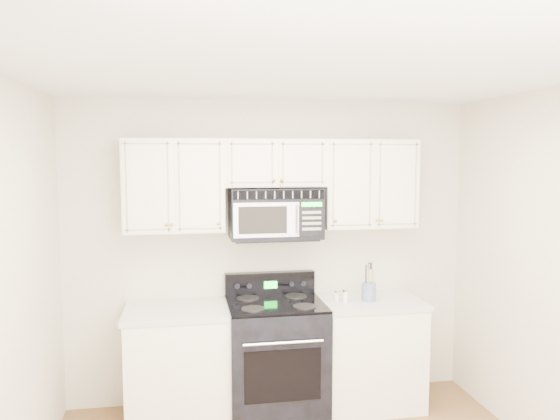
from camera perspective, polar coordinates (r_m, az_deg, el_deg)
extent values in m
cube|color=white|center=(3.03, 4.45, 14.52)|extent=(3.50, 3.50, 0.01)
cube|color=beige|center=(4.78, -0.95, -4.36)|extent=(3.50, 0.01, 2.60)
cube|color=#F1EBC9|center=(4.65, -10.44, -15.76)|extent=(0.82, 0.63, 0.88)
cube|color=silver|center=(4.51, -10.54, -10.30)|extent=(0.86, 0.65, 0.04)
cube|color=black|center=(4.85, -10.35, -19.89)|extent=(0.82, 0.55, 0.10)
cube|color=#F1EBC9|center=(4.90, 9.27, -14.60)|extent=(0.82, 0.63, 0.88)
cube|color=silver|center=(4.76, 9.36, -9.40)|extent=(0.86, 0.65, 0.04)
cube|color=black|center=(5.09, 9.04, -18.58)|extent=(0.82, 0.55, 0.10)
cube|color=black|center=(4.68, -0.47, -15.26)|extent=(0.78, 0.67, 0.92)
cube|color=black|center=(4.38, 0.31, -16.95)|extent=(0.60, 0.01, 0.41)
cylinder|color=silver|center=(4.26, 0.37, -13.72)|extent=(0.62, 0.02, 0.02)
cube|color=black|center=(4.54, -0.48, -9.76)|extent=(0.78, 0.67, 0.02)
cube|color=black|center=(4.80, -1.07, -7.71)|extent=(0.78, 0.08, 0.21)
cube|color=#09F524|center=(4.75, -0.99, -7.83)|extent=(0.11, 0.00, 0.06)
cube|color=#F1EBC9|center=(4.49, -11.01, 2.53)|extent=(0.80, 0.33, 0.75)
cube|color=#F1EBC9|center=(4.76, 9.18, 2.73)|extent=(0.80, 0.33, 0.75)
cube|color=#F1EBC9|center=(4.55, -0.63, 4.94)|extent=(0.84, 0.33, 0.39)
sphere|color=#B4953A|center=(4.33, -11.24, -1.51)|extent=(0.03, 0.03, 0.03)
sphere|color=#B4953A|center=(4.34, -6.48, -1.42)|extent=(0.03, 0.03, 0.03)
sphere|color=#B4953A|center=(4.50, 5.81, -1.16)|extent=(0.03, 0.03, 0.03)
sphere|color=#B4953A|center=(4.61, 10.12, -1.06)|extent=(0.03, 0.03, 0.03)
sphere|color=#B4953A|center=(4.36, -0.61, 3.13)|extent=(0.03, 0.03, 0.03)
sphere|color=#B4953A|center=(4.37, 0.17, 3.14)|extent=(0.03, 0.03, 0.03)
cylinder|color=#C32200|center=(4.37, 0.05, 2.42)|extent=(0.00, 0.00, 0.11)
sphere|color=#B4953A|center=(4.37, 0.05, 1.63)|extent=(0.04, 0.04, 0.04)
cube|color=black|center=(4.55, -0.50, -0.31)|extent=(0.76, 0.38, 0.42)
cube|color=tan|center=(4.35, -0.10, 1.60)|extent=(0.74, 0.01, 0.07)
cube|color=#B3B4BB|center=(4.35, -1.42, -1.05)|extent=(0.53, 0.01, 0.28)
cube|color=black|center=(4.33, -1.80, -1.07)|extent=(0.39, 0.01, 0.22)
cube|color=black|center=(4.42, 3.32, -0.95)|extent=(0.21, 0.01, 0.28)
cube|color=#09F524|center=(4.40, 3.35, 0.59)|extent=(0.17, 0.00, 0.03)
cylinder|color=silver|center=(4.35, 1.90, -1.04)|extent=(0.02, 0.02, 0.24)
cylinder|color=slate|center=(4.70, 9.25, -8.42)|extent=(0.12, 0.12, 0.15)
cylinder|color=#A2744E|center=(4.69, 9.65, -7.51)|extent=(0.01, 0.01, 0.26)
cylinder|color=black|center=(4.70, 8.96, -7.35)|extent=(0.01, 0.01, 0.28)
cylinder|color=#A2744E|center=(4.64, 9.20, -7.38)|extent=(0.01, 0.01, 0.30)
cylinder|color=silver|center=(4.61, 6.82, -9.02)|extent=(0.05, 0.05, 0.09)
cylinder|color=silver|center=(4.59, 6.83, -8.34)|extent=(0.05, 0.05, 0.02)
cylinder|color=silver|center=(4.65, 5.95, -9.00)|extent=(0.04, 0.04, 0.08)
cylinder|color=silver|center=(4.64, 5.96, -8.45)|extent=(0.04, 0.04, 0.01)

